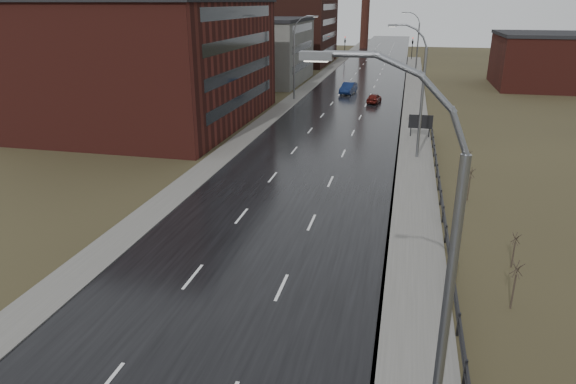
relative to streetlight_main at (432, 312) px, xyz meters
The scene contains 22 objects.
road 58.93m from the streetlight_main, 98.31° to the left, with size 14.00×300.00×0.06m, color black.
sidewalk_right 33.54m from the streetlight_main, 89.78° to the left, with size 3.20×180.00×0.18m, color #595651.
curb_right 33.57m from the streetlight_main, 92.42° to the left, with size 0.16×180.00×0.18m, color slate.
sidewalk_left 60.65m from the streetlight_main, 106.04° to the left, with size 2.40×260.00×0.12m, color #595651.
warehouse_near 52.13m from the streetlight_main, 124.42° to the left, with size 22.44×28.56×13.50m.
warehouse_mid 80.48m from the streetlight_main, 109.20° to the left, with size 16.32×20.40×10.50m.
warehouse_far 110.59m from the streetlight_main, 106.53° to the left, with size 26.52×24.48×15.50m.
building_right 82.95m from the streetlight_main, 74.74° to the left, with size 18.36×16.32×8.50m.
streetlight_main is the anchor object (origin of this frame).
streetlight_right_mid 34.01m from the streetlight_main, 89.95° to the left, with size 3.36×0.28×11.35m.
streetlight_left 62.15m from the streetlight_main, 105.08° to the left, with size 3.36×0.28×11.35m.
streetlight_right_far 88.01m from the streetlight_main, 89.98° to the left, with size 3.36×0.28×11.35m.
guardrail 17.27m from the streetlight_main, 83.61° to the left, with size 0.10×53.05×1.10m.
shrub_c 12.47m from the streetlight_main, 67.81° to the left, with size 0.56×0.59×2.35m.
shrub_d 16.38m from the streetlight_main, 71.11° to the left, with size 0.46×0.49×1.93m.
shrub_e 25.08m from the streetlight_main, 81.29° to the left, with size 0.56×0.59×2.37m.
shrub_f 31.36m from the streetlight_main, 82.08° to the left, with size 0.46×0.48×1.90m.
billboard 41.64m from the streetlight_main, 89.13° to the left, with size 2.36×0.17×2.42m.
traffic_light_left 119.16m from the streetlight_main, 97.95° to the left, with size 0.58×2.73×5.30m.
traffic_light_right 118.01m from the streetlight_main, 90.23° to the left, with size 0.58×2.73×5.30m.
car_near 67.58m from the streetlight_main, 98.15° to the left, with size 1.70×4.88×1.61m, color #0C193F.
car_far 60.20m from the streetlight_main, 95.00° to the left, with size 1.55×3.85×1.31m, color #50110D.
Camera 1 is at (7.46, -9.04, 13.04)m, focal length 32.00 mm.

